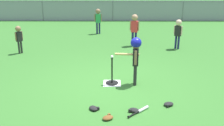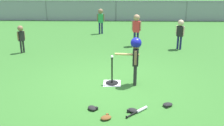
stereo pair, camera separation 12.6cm
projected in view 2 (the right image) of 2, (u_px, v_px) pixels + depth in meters
The scene contains 15 objects.
ground_plane at pixel (111, 85), 6.76m from camera, with size 60.00×60.00×0.00m, color #336B28.
home_plate at pixel (112, 83), 6.85m from camera, with size 0.44×0.44×0.01m, color white.
batting_tee at pixel (112, 79), 6.82m from camera, with size 0.32×0.32×0.68m.
baseball_on_tee at pixel (112, 57), 6.62m from camera, with size 0.07×0.07×0.07m, color white.
batter_child at pixel (136, 52), 6.50m from camera, with size 0.64×0.35×1.22m.
fielder_deep_center at pixel (21, 35), 9.21m from camera, with size 0.21×0.23×0.97m.
fielder_deep_left at pixel (180, 30), 9.62m from camera, with size 0.27×0.23×1.09m.
fielder_deep_right at pixel (101, 18), 12.05m from camera, with size 0.33×0.22×1.13m.
fielder_near_left at pixel (136, 26), 10.03m from camera, with size 0.35×0.24×1.20m.
spare_bat_silver at pixel (140, 110), 5.46m from camera, with size 0.47×0.46×0.06m.
glove_by_plate at pixel (133, 110), 5.45m from camera, with size 0.27×0.25×0.07m.
glove_near_bats at pixel (168, 105), 5.68m from camera, with size 0.27×0.24×0.07m.
glove_tossed_aside at pixel (106, 118), 5.18m from camera, with size 0.27×0.25×0.07m.
glove_outfield_drop at pixel (92, 108), 5.54m from camera, with size 0.26×0.27×0.07m.
outfield_fence at pixel (116, 10), 15.26m from camera, with size 16.06×0.06×1.15m.
Camera 2 is at (0.18, -6.22, 2.72)m, focal length 42.97 mm.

